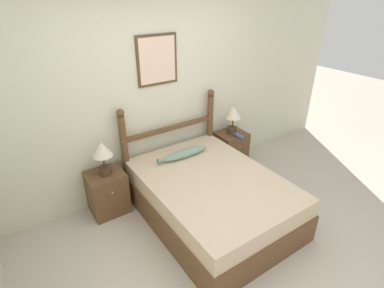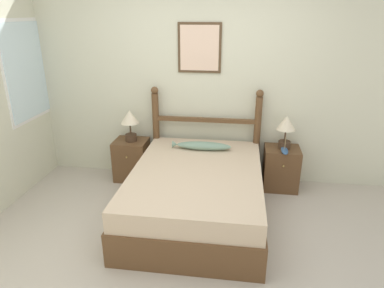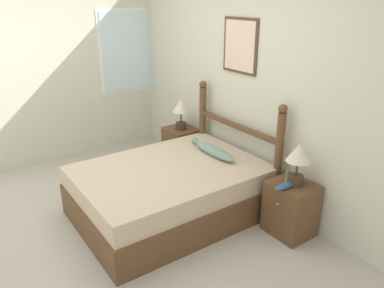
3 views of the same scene
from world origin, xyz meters
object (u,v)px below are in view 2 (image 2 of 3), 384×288
(table_lamp_left, at_px, (130,121))
(table_lamp_right, at_px, (286,127))
(bed, at_px, (197,193))
(nightstand_right, at_px, (281,168))
(model_boat, at_px, (284,150))
(nightstand_left, at_px, (132,160))
(fish_pillow, at_px, (203,146))

(table_lamp_left, relative_size, table_lamp_right, 1.00)
(bed, bearing_deg, nightstand_right, 38.92)
(bed, bearing_deg, model_boat, 34.25)
(nightstand_left, relative_size, nightstand_right, 1.00)
(table_lamp_left, distance_m, table_lamp_right, 1.95)
(table_lamp_left, bearing_deg, nightstand_right, 0.20)
(bed, distance_m, table_lamp_left, 1.35)
(bed, bearing_deg, fish_pillow, 90.29)
(nightstand_left, bearing_deg, bed, -38.92)
(bed, relative_size, fish_pillow, 2.67)
(nightstand_left, relative_size, fish_pillow, 0.76)
(nightstand_right, relative_size, table_lamp_left, 1.31)
(nightstand_left, xyz_separation_m, model_boat, (1.96, -0.12, 0.29))
(nightstand_right, height_order, table_lamp_right, table_lamp_right)
(nightstand_right, bearing_deg, bed, -141.08)
(bed, bearing_deg, table_lamp_right, 38.91)
(bed, distance_m, nightstand_left, 1.25)
(model_boat, relative_size, fish_pillow, 0.36)
(bed, distance_m, nightstand_right, 1.25)
(bed, relative_size, model_boat, 7.43)
(nightstand_left, xyz_separation_m, table_lamp_right, (1.96, 0.01, 0.55))
(table_lamp_right, distance_m, model_boat, 0.28)
(bed, height_order, model_boat, model_boat)
(nightstand_right, relative_size, model_boat, 2.10)
(table_lamp_right, bearing_deg, model_boat, -93.73)
(nightstand_left, xyz_separation_m, fish_pillow, (0.97, -0.20, 0.33))
(model_boat, bearing_deg, fish_pillow, -175.24)
(nightstand_right, xyz_separation_m, table_lamp_left, (-1.94, -0.01, 0.55))
(nightstand_left, bearing_deg, model_boat, -3.52)
(model_boat, bearing_deg, nightstand_right, 92.11)
(nightstand_left, height_order, table_lamp_right, table_lamp_right)
(bed, xyz_separation_m, table_lamp_left, (-0.96, 0.78, 0.54))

